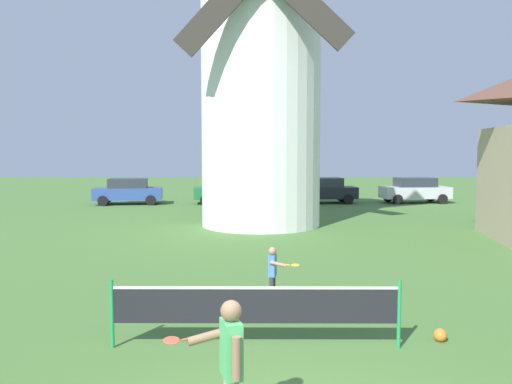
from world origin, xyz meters
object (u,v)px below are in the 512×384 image
player_near (229,361)px  parked_car_silver (415,190)px  tennis_net (255,306)px  parked_car_blue (128,191)px  parked_car_black (323,190)px  player_far (274,270)px  parked_car_green (229,190)px  stray_ball (440,335)px  windmill (261,60)px

player_near → parked_car_silver: (9.98, 26.11, -0.05)m
player_near → tennis_net: bearing=84.1°
parked_car_blue → tennis_net: bearing=-70.9°
parked_car_blue → parked_car_black: same height
player_far → parked_car_green: 20.52m
player_far → stray_ball: 3.59m
parked_car_black → parked_car_silver: 5.69m
parked_car_green → parked_car_black: same height
windmill → parked_car_blue: windmill is taller
windmill → tennis_net: size_ratio=2.94×
player_far → parked_car_silver: 22.92m
tennis_net → parked_car_blue: size_ratio=1.09×
windmill → parked_car_green: windmill is taller
player_far → parked_car_blue: parked_car_blue is taller
tennis_net → player_near: size_ratio=3.02×
stray_ball → parked_car_green: 23.25m
stray_ball → parked_car_blue: (-10.83, 22.29, 0.70)m
player_far → parked_car_green: size_ratio=0.26×
player_near → stray_ball: 4.42m
tennis_net → parked_car_black: (4.03, 23.41, 0.13)m
parked_car_silver → parked_car_blue: bearing=-176.8°
parked_car_silver → windmill: bearing=-134.3°
tennis_net → parked_car_black: 23.75m
windmill → tennis_net: 15.09m
stray_ball → parked_car_silver: 24.22m
stray_ball → parked_car_silver: size_ratio=0.05×
player_near → stray_ball: (3.29, 2.85, -0.75)m
player_near → parked_car_silver: bearing=69.1°
player_near → parked_car_green: parked_car_green is taller
parked_car_blue → parked_car_black: size_ratio=1.02×
parked_car_black → parked_car_silver: same height
tennis_net → parked_car_green: 23.10m
windmill → parked_car_green: (-1.91, 9.31, -6.15)m
stray_ball → windmill: bearing=102.1°
tennis_net → parked_car_blue: bearing=109.1°
player_far → parked_car_black: parked_car_black is taller
windmill → player_near: (-0.41, -16.28, -6.10)m
windmill → parked_car_black: (3.89, 9.68, -6.15)m
parked_car_black → parked_car_silver: size_ratio=0.98×
tennis_net → stray_ball: tennis_net is taller
player_near → parked_car_silver: size_ratio=0.36×
tennis_net → windmill: bearing=89.4°
player_far → parked_car_blue: size_ratio=0.27×
parked_car_green → player_near: bearing=-86.6°
player_near → player_far: (0.63, 5.19, -0.22)m
windmill → player_near: bearing=-91.4°
player_near → parked_car_black: bearing=80.6°
windmill → player_far: 12.77m
player_near → parked_car_black: parked_car_black is taller
tennis_net → parked_car_green: bearing=94.4°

